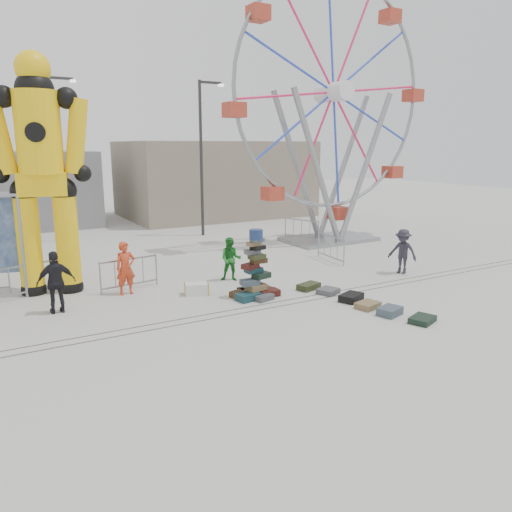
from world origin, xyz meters
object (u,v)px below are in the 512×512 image
suitcase_tower (255,278)px  pedestrian_black (56,282)px  crash_test_dummy (42,167)px  barricade_dummy_b (26,281)px  ferris_wheel (333,112)px  pedestrian_green (231,259)px  lamp_post_right (203,151)px  pedestrian_red (126,268)px  barricade_dummy_c (129,274)px  pedestrian_grey (403,251)px  steamer_trunk (196,289)px  barricade_wheel_front (331,248)px  lamp_post_left (55,151)px  barricade_wheel_back (301,230)px

suitcase_tower → pedestrian_black: suitcase_tower is taller
crash_test_dummy → barricade_dummy_b: size_ratio=3.89×
ferris_wheel → pedestrian_green: bearing=-151.9°
lamp_post_right → suitcase_tower: bearing=-106.0°
ferris_wheel → lamp_post_right: bearing=134.6°
barricade_dummy_b → pedestrian_green: bearing=-30.6°
barricade_dummy_b → pedestrian_red: (2.86, -1.25, 0.32)m
barricade_dummy_c → pedestrian_grey: bearing=-25.8°
barricade_dummy_c → pedestrian_grey: pedestrian_grey is taller
lamp_post_right → pedestrian_green: (-2.97, -9.02, -3.70)m
lamp_post_right → ferris_wheel: bearing=-44.4°
ferris_wheel → steamer_trunk: bearing=-151.9°
ferris_wheel → steamer_trunk: ferris_wheel is taller
crash_test_dummy → pedestrian_green: 6.86m
pedestrian_grey → barricade_wheel_front: bearing=176.7°
pedestrian_black → barricade_dummy_b: bearing=-73.8°
pedestrian_grey → crash_test_dummy: bearing=-131.2°
lamp_post_right → barricade_dummy_c: 11.29m
ferris_wheel → pedestrian_red: ferris_wheel is taller
crash_test_dummy → pedestrian_green: bearing=-1.1°
barricade_wheel_front → steamer_trunk: bearing=109.9°
lamp_post_right → pedestrian_black: (-8.93, -9.69, -3.57)m
pedestrian_green → pedestrian_grey: (6.10, -2.29, 0.06)m
lamp_post_right → lamp_post_left: same height
barricade_wheel_back → pedestrian_red: pedestrian_red is taller
barricade_dummy_b → pedestrian_black: (0.63, -2.09, 0.36)m
lamp_post_left → suitcase_tower: 14.25m
lamp_post_right → steamer_trunk: bearing=-115.3°
pedestrian_green → pedestrian_black: bearing=-140.3°
steamer_trunk → ferris_wheel: bearing=49.7°
suitcase_tower → steamer_trunk: size_ratio=2.78×
barricade_dummy_c → pedestrian_grey: size_ratio=1.18×
barricade_dummy_b → barricade_wheel_front: 11.63m
ferris_wheel → pedestrian_red: (-11.49, -4.15, -5.43)m
pedestrian_grey → suitcase_tower: bearing=-114.4°
barricade_wheel_front → barricade_wheel_back: size_ratio=1.00×
lamp_post_left → pedestrian_red: 11.44m
lamp_post_right → barricade_wheel_back: (3.66, -3.90, -3.93)m
lamp_post_left → barricade_wheel_back: (10.66, -5.90, -3.93)m
barricade_dummy_b → barricade_wheel_back: same height
ferris_wheel → steamer_trunk: size_ratio=16.21×
suitcase_tower → pedestrian_grey: suitcase_tower is taller
barricade_dummy_c → crash_test_dummy: bearing=149.0°
lamp_post_right → barricade_dummy_b: bearing=-141.5°
barricade_dummy_c → pedestrian_black: 2.82m
pedestrian_green → barricade_wheel_back: bearing=71.0°
pedestrian_green → suitcase_tower: bearing=-62.7°
barricade_wheel_front → pedestrian_green: pedestrian_green is taller
barricade_dummy_c → pedestrian_grey: 10.03m
suitcase_tower → barricade_wheel_front: 5.96m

